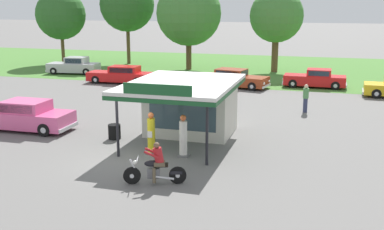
{
  "coord_description": "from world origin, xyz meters",
  "views": [
    {
      "loc": [
        7.69,
        -17.03,
        6.41
      ],
      "look_at": [
        1.91,
        2.87,
        1.4
      ],
      "focal_mm": 43.16,
      "sensor_mm": 36.0,
      "label": 1
    }
  ],
  "objects_px": {
    "featured_classic_sedan": "(25,116)",
    "parked_car_back_row_centre_left": "(121,75)",
    "gas_pump_nearside": "(151,135)",
    "bystander_admiring_sedan": "(306,98)",
    "parked_car_back_row_far_left": "(235,79)",
    "gas_pump_offside": "(183,138)",
    "parked_car_back_row_far_right": "(74,66)",
    "motorcycle_with_rider": "(156,167)",
    "parked_car_second_row_spare": "(315,79)",
    "spare_tire_stack": "(114,132)"
  },
  "relations": [
    {
      "from": "parked_car_second_row_spare",
      "to": "motorcycle_with_rider",
      "type": "bearing_deg",
      "value": -102.54
    },
    {
      "from": "parked_car_back_row_far_left",
      "to": "parked_car_back_row_far_right",
      "type": "bearing_deg",
      "value": 169.69
    },
    {
      "from": "gas_pump_nearside",
      "to": "parked_car_back_row_far_right",
      "type": "height_order",
      "value": "gas_pump_nearside"
    },
    {
      "from": "parked_car_back_row_centre_left",
      "to": "spare_tire_stack",
      "type": "relative_size",
      "value": 7.75
    },
    {
      "from": "parked_car_back_row_far_right",
      "to": "spare_tire_stack",
      "type": "relative_size",
      "value": 7.03
    },
    {
      "from": "motorcycle_with_rider",
      "to": "parked_car_back_row_far_left",
      "type": "xyz_separation_m",
      "value": [
        -1.09,
        20.63,
        0.01
      ]
    },
    {
      "from": "gas_pump_nearside",
      "to": "bystander_admiring_sedan",
      "type": "relative_size",
      "value": 1.08
    },
    {
      "from": "gas_pump_offside",
      "to": "bystander_admiring_sedan",
      "type": "distance_m",
      "value": 11.04
    },
    {
      "from": "gas_pump_nearside",
      "to": "parked_car_back_row_centre_left",
      "type": "distance_m",
      "value": 19.01
    },
    {
      "from": "featured_classic_sedan",
      "to": "parked_car_back_row_far_right",
      "type": "xyz_separation_m",
      "value": [
        -7.82,
        18.4,
        -0.01
      ]
    },
    {
      "from": "parked_car_back_row_far_right",
      "to": "bystander_admiring_sedan",
      "type": "relative_size",
      "value": 2.96
    },
    {
      "from": "motorcycle_with_rider",
      "to": "spare_tire_stack",
      "type": "xyz_separation_m",
      "value": [
        -3.97,
        4.85,
        -0.29
      ]
    },
    {
      "from": "featured_classic_sedan",
      "to": "parked_car_back_row_centre_left",
      "type": "height_order",
      "value": "featured_classic_sedan"
    },
    {
      "from": "motorcycle_with_rider",
      "to": "gas_pump_offside",
      "type": "bearing_deg",
      "value": 89.28
    },
    {
      "from": "featured_classic_sedan",
      "to": "motorcycle_with_rider",
      "type": "bearing_deg",
      "value": -29.16
    },
    {
      "from": "bystander_admiring_sedan",
      "to": "spare_tire_stack",
      "type": "height_order",
      "value": "bystander_admiring_sedan"
    },
    {
      "from": "parked_car_back_row_far_left",
      "to": "bystander_admiring_sedan",
      "type": "height_order",
      "value": "bystander_admiring_sedan"
    },
    {
      "from": "featured_classic_sedan",
      "to": "gas_pump_offside",
      "type": "bearing_deg",
      "value": -11.61
    },
    {
      "from": "parked_car_second_row_spare",
      "to": "bystander_admiring_sedan",
      "type": "xyz_separation_m",
      "value": [
        -0.31,
        -9.09,
        0.25
      ]
    },
    {
      "from": "gas_pump_nearside",
      "to": "featured_classic_sedan",
      "type": "distance_m",
      "value": 7.99
    },
    {
      "from": "parked_car_back_row_far_left",
      "to": "parked_car_second_row_spare",
      "type": "distance_m",
      "value": 6.3
    },
    {
      "from": "featured_classic_sedan",
      "to": "bystander_admiring_sedan",
      "type": "distance_m",
      "value": 16.05
    },
    {
      "from": "featured_classic_sedan",
      "to": "gas_pump_nearside",
      "type": "bearing_deg",
      "value": -13.71
    },
    {
      "from": "parked_car_back_row_centre_left",
      "to": "parked_car_second_row_spare",
      "type": "bearing_deg",
      "value": 8.97
    },
    {
      "from": "motorcycle_with_rider",
      "to": "parked_car_back_row_far_right",
      "type": "xyz_separation_m",
      "value": [
        -17.01,
        23.52,
        0.05
      ]
    },
    {
      "from": "motorcycle_with_rider",
      "to": "parked_car_second_row_spare",
      "type": "bearing_deg",
      "value": 77.46
    },
    {
      "from": "parked_car_back_row_centre_left",
      "to": "gas_pump_nearside",
      "type": "bearing_deg",
      "value": -61.27
    },
    {
      "from": "parked_car_back_row_far_left",
      "to": "gas_pump_offside",
      "type": "bearing_deg",
      "value": -86.28
    },
    {
      "from": "parked_car_second_row_spare",
      "to": "parked_car_back_row_centre_left",
      "type": "bearing_deg",
      "value": -171.03
    },
    {
      "from": "featured_classic_sedan",
      "to": "parked_car_back_row_far_left",
      "type": "distance_m",
      "value": 17.49
    },
    {
      "from": "parked_car_back_row_centre_left",
      "to": "gas_pump_offside",
      "type": "bearing_deg",
      "value": -57.56
    },
    {
      "from": "parked_car_back_row_far_left",
      "to": "spare_tire_stack",
      "type": "height_order",
      "value": "parked_car_back_row_far_left"
    },
    {
      "from": "gas_pump_offside",
      "to": "spare_tire_stack",
      "type": "xyz_separation_m",
      "value": [
        -4.01,
        1.62,
        -0.48
      ]
    },
    {
      "from": "parked_car_back_row_far_right",
      "to": "bystander_admiring_sedan",
      "type": "xyz_separation_m",
      "value": [
        21.66,
        -10.27,
        0.2
      ]
    },
    {
      "from": "gas_pump_nearside",
      "to": "bystander_admiring_sedan",
      "type": "bearing_deg",
      "value": 58.8
    },
    {
      "from": "gas_pump_offside",
      "to": "parked_car_back_row_far_left",
      "type": "height_order",
      "value": "gas_pump_offside"
    },
    {
      "from": "parked_car_second_row_spare",
      "to": "spare_tire_stack",
      "type": "distance_m",
      "value": 19.65
    },
    {
      "from": "featured_classic_sedan",
      "to": "parked_car_back_row_far_left",
      "type": "xyz_separation_m",
      "value": [
        8.09,
        15.51,
        -0.05
      ]
    },
    {
      "from": "featured_classic_sedan",
      "to": "spare_tire_stack",
      "type": "relative_size",
      "value": 7.27
    },
    {
      "from": "parked_car_second_row_spare",
      "to": "parked_car_back_row_far_right",
      "type": "bearing_deg",
      "value": 176.92
    },
    {
      "from": "spare_tire_stack",
      "to": "gas_pump_nearside",
      "type": "bearing_deg",
      "value": -32.46
    },
    {
      "from": "motorcycle_with_rider",
      "to": "featured_classic_sedan",
      "type": "bearing_deg",
      "value": 150.84
    },
    {
      "from": "motorcycle_with_rider",
      "to": "featured_classic_sedan",
      "type": "distance_m",
      "value": 10.52
    },
    {
      "from": "gas_pump_offside",
      "to": "parked_car_back_row_far_right",
      "type": "relative_size",
      "value": 0.37
    },
    {
      "from": "parked_car_back_row_far_left",
      "to": "parked_car_back_row_centre_left",
      "type": "relative_size",
      "value": 0.96
    },
    {
      "from": "parked_car_back_row_centre_left",
      "to": "parked_car_back_row_far_right",
      "type": "xyz_separation_m",
      "value": [
        -6.45,
        3.63,
        0.05
      ]
    },
    {
      "from": "parked_car_back_row_centre_left",
      "to": "bystander_admiring_sedan",
      "type": "xyz_separation_m",
      "value": [
        15.21,
        -6.64,
        0.24
      ]
    },
    {
      "from": "gas_pump_offside",
      "to": "parked_car_back_row_centre_left",
      "type": "distance_m",
      "value": 19.75
    },
    {
      "from": "gas_pump_offside",
      "to": "spare_tire_stack",
      "type": "relative_size",
      "value": 2.57
    },
    {
      "from": "parked_car_back_row_far_right",
      "to": "parked_car_second_row_spare",
      "type": "xyz_separation_m",
      "value": [
        21.98,
        -1.18,
        -0.05
      ]
    }
  ]
}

